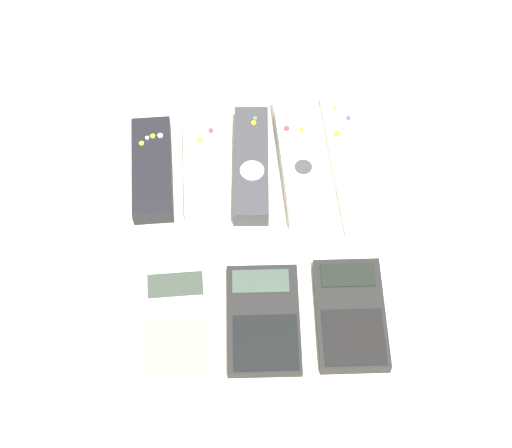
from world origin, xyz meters
TOP-DOWN VIEW (x-y plane):
  - ground_plane at (0.00, 0.00)m, footprint 3.00×3.00m
  - remote_0 at (-0.13, 0.13)m, footprint 0.05×0.15m
  - remote_1 at (-0.06, 0.13)m, footprint 0.05×0.15m
  - remote_2 at (0.00, 0.13)m, footprint 0.06×0.18m
  - remote_3 at (0.07, 0.13)m, footprint 0.06×0.20m
  - remote_4 at (0.13, 0.13)m, footprint 0.06×0.22m
  - calculator_0 at (-0.10, -0.09)m, footprint 0.09×0.15m
  - calculator_1 at (0.00, -0.09)m, footprint 0.09×0.14m
  - calculator_2 at (0.10, -0.09)m, footprint 0.09×0.15m

SIDE VIEW (x-z plane):
  - ground_plane at x=0.00m, z-range 0.00..0.00m
  - calculator_1 at x=0.00m, z-range 0.00..0.01m
  - calculator_0 at x=-0.10m, z-range 0.00..0.01m
  - calculator_2 at x=0.10m, z-range 0.00..0.02m
  - remote_4 at x=0.13m, z-range 0.00..0.02m
  - remote_1 at x=-0.06m, z-range 0.00..0.02m
  - remote_2 at x=0.00m, z-range 0.00..0.03m
  - remote_0 at x=-0.13m, z-range 0.00..0.03m
  - remote_3 at x=0.07m, z-range 0.00..0.03m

